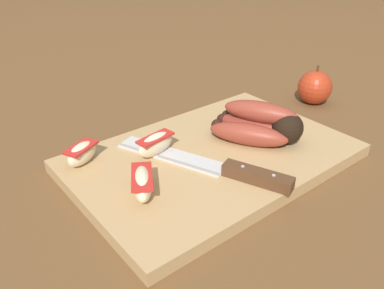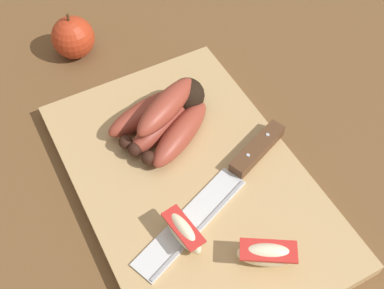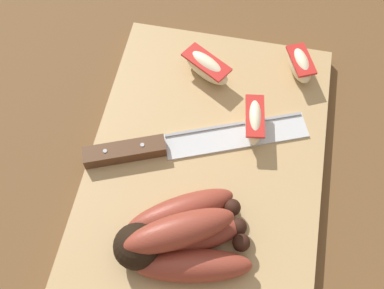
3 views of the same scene
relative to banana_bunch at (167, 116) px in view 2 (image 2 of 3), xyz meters
name	(u,v)px [view 2 (image 2 of 3)]	position (x,y,z in m)	size (l,w,h in m)	color
ground_plane	(192,174)	(-0.07, 0.00, -0.04)	(6.00, 6.00, 0.00)	brown
cutting_board	(192,182)	(-0.09, 0.01, -0.03)	(0.43, 0.28, 0.02)	tan
banana_bunch	(167,116)	(0.00, 0.00, 0.00)	(0.14, 0.15, 0.06)	black
chefs_knife	(236,173)	(-0.12, -0.04, -0.02)	(0.13, 0.27, 0.02)	silver
apple_wedge_near	(268,254)	(-0.24, -0.01, -0.01)	(0.06, 0.07, 0.03)	beige
apple_wedge_middle	(183,232)	(-0.17, 0.06, -0.01)	(0.07, 0.03, 0.04)	beige
whole_apple	(73,37)	(0.23, 0.06, -0.01)	(0.07, 0.07, 0.08)	#AD3319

